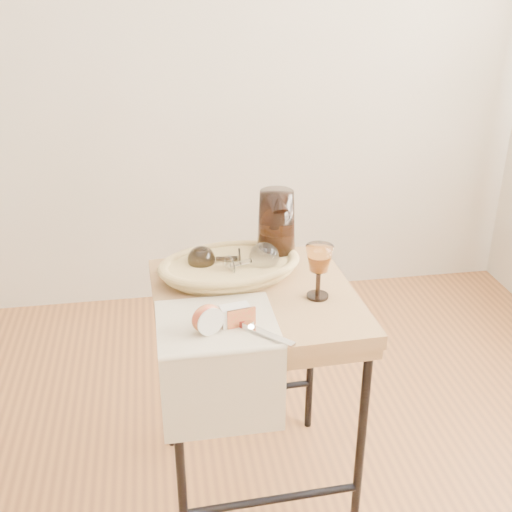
{
  "coord_description": "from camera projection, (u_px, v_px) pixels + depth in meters",
  "views": [
    {
      "loc": [
        0.13,
        -0.93,
        1.49
      ],
      "look_at": [
        0.37,
        0.51,
        0.8
      ],
      "focal_mm": 44.68,
      "sensor_mm": 36.0,
      "label": 1
    }
  ],
  "objects": [
    {
      "name": "goblet_lying_b",
      "position": [
        250.0,
        261.0,
        1.74
      ],
      "size": [
        0.16,
        0.13,
        0.09
      ],
      "primitive_type": null,
      "rotation": [
        0.0,
        0.0,
        0.33
      ],
      "color": "white",
      "rests_on": "bread_basket"
    },
    {
      "name": "apple_wedge",
      "position": [
        235.0,
        315.0,
        1.53
      ],
      "size": [
        0.08,
        0.05,
        0.05
      ],
      "primitive_type": "cube",
      "rotation": [
        0.0,
        0.0,
        0.18
      ],
      "color": "silver",
      "rests_on": "tea_towel"
    },
    {
      "name": "pitcher",
      "position": [
        276.0,
        228.0,
        1.81
      ],
      "size": [
        0.16,
        0.24,
        0.26
      ],
      "primitive_type": null,
      "rotation": [
        0.0,
        0.0,
        0.03
      ],
      "color": "black",
      "rests_on": "side_table"
    },
    {
      "name": "bread_basket",
      "position": [
        230.0,
        269.0,
        1.77
      ],
      "size": [
        0.38,
        0.29,
        0.05
      ],
      "primitive_type": null,
      "rotation": [
        0.0,
        0.0,
        0.15
      ],
      "color": "#A47E4F",
      "rests_on": "side_table"
    },
    {
      "name": "apple_half",
      "position": [
        206.0,
        318.0,
        1.5
      ],
      "size": [
        0.08,
        0.07,
        0.07
      ],
      "primitive_type": "ellipsoid",
      "rotation": [
        0.0,
        0.0,
        0.44
      ],
      "color": "red",
      "rests_on": "tea_towel"
    },
    {
      "name": "tea_towel",
      "position": [
        217.0,
        323.0,
        1.55
      ],
      "size": [
        0.29,
        0.26,
        0.01
      ],
      "primitive_type": "cube",
      "rotation": [
        0.0,
        0.0,
        0.01
      ],
      "color": "beige",
      "rests_on": "side_table"
    },
    {
      "name": "goblet_lying_a",
      "position": [
        218.0,
        259.0,
        1.76
      ],
      "size": [
        0.13,
        0.09,
        0.08
      ],
      "primitive_type": null,
      "rotation": [
        0.0,
        0.0,
        3.06
      ],
      "color": "#32271C",
      "rests_on": "bread_basket"
    },
    {
      "name": "table_knife",
      "position": [
        251.0,
        326.0,
        1.51
      ],
      "size": [
        0.17,
        0.18,
        0.02
      ],
      "primitive_type": null,
      "rotation": [
        0.0,
        0.0,
        -0.82
      ],
      "color": "silver",
      "rests_on": "tea_towel"
    },
    {
      "name": "side_table",
      "position": [
        255.0,
        397.0,
        1.83
      ],
      "size": [
        0.55,
        0.55,
        0.68
      ],
      "primitive_type": null,
      "rotation": [
        0.0,
        0.0,
        0.04
      ],
      "color": "brown",
      "rests_on": "floor"
    },
    {
      "name": "wine_goblet",
      "position": [
        319.0,
        272.0,
        1.64
      ],
      "size": [
        0.09,
        0.09,
        0.15
      ],
      "primitive_type": null,
      "rotation": [
        0.0,
        0.0,
        -0.4
      ],
      "color": "white",
      "rests_on": "side_table"
    }
  ]
}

